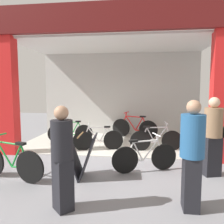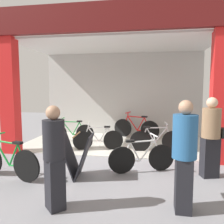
{
  "view_description": "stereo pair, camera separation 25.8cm",
  "coord_description": "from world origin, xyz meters",
  "px_view_note": "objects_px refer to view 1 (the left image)",
  "views": [
    {
      "loc": [
        0.91,
        -6.05,
        1.88
      ],
      "look_at": [
        0.0,
        0.78,
        1.15
      ],
      "focal_mm": 37.08,
      "sensor_mm": 36.0,
      "label": 1
    },
    {
      "loc": [
        1.17,
        -6.01,
        1.88
      ],
      "look_at": [
        0.0,
        0.78,
        1.15
      ],
      "focal_mm": 37.08,
      "sensor_mm": 36.0,
      "label": 2
    }
  ],
  "objects_px": {
    "bicycle_parked_0": "(10,162)",
    "pedestrian_2": "(214,135)",
    "bicycle_inside_2": "(135,128)",
    "bicycle_parked_1": "(145,157)",
    "bicycle_inside_3": "(98,139)",
    "sandwich_board_sign": "(81,156)",
    "bicycle_inside_1": "(70,133)",
    "pedestrian_0": "(192,153)",
    "bicycle_inside_0": "(156,140)",
    "pedestrian_1": "(62,157)"
  },
  "relations": [
    {
      "from": "bicycle_parked_0",
      "to": "pedestrian_0",
      "type": "height_order",
      "value": "pedestrian_0"
    },
    {
      "from": "sandwich_board_sign",
      "to": "bicycle_parked_1",
      "type": "bearing_deg",
      "value": 21.76
    },
    {
      "from": "sandwich_board_sign",
      "to": "pedestrian_1",
      "type": "height_order",
      "value": "pedestrian_1"
    },
    {
      "from": "pedestrian_0",
      "to": "pedestrian_1",
      "type": "bearing_deg",
      "value": -171.6
    },
    {
      "from": "bicycle_inside_2",
      "to": "bicycle_parked_1",
      "type": "height_order",
      "value": "bicycle_inside_2"
    },
    {
      "from": "bicycle_inside_2",
      "to": "pedestrian_0",
      "type": "distance_m",
      "value": 5.12
    },
    {
      "from": "sandwich_board_sign",
      "to": "pedestrian_2",
      "type": "bearing_deg",
      "value": 10.14
    },
    {
      "from": "sandwich_board_sign",
      "to": "bicycle_parked_0",
      "type": "bearing_deg",
      "value": -167.95
    },
    {
      "from": "bicycle_inside_1",
      "to": "bicycle_parked_0",
      "type": "distance_m",
      "value": 3.31
    },
    {
      "from": "bicycle_inside_0",
      "to": "pedestrian_0",
      "type": "height_order",
      "value": "pedestrian_0"
    },
    {
      "from": "bicycle_inside_0",
      "to": "pedestrian_0",
      "type": "distance_m",
      "value": 3.33
    },
    {
      "from": "pedestrian_0",
      "to": "pedestrian_2",
      "type": "height_order",
      "value": "pedestrian_0"
    },
    {
      "from": "bicycle_parked_0",
      "to": "bicycle_parked_1",
      "type": "bearing_deg",
      "value": 16.9
    },
    {
      "from": "bicycle_parked_0",
      "to": "pedestrian_2",
      "type": "xyz_separation_m",
      "value": [
        4.16,
        0.79,
        0.52
      ]
    },
    {
      "from": "bicycle_inside_3",
      "to": "bicycle_parked_0",
      "type": "height_order",
      "value": "bicycle_parked_0"
    },
    {
      "from": "bicycle_inside_1",
      "to": "bicycle_inside_3",
      "type": "xyz_separation_m",
      "value": [
        1.15,
        -0.87,
        -0.01
      ]
    },
    {
      "from": "bicycle_parked_1",
      "to": "sandwich_board_sign",
      "type": "relative_size",
      "value": 1.55
    },
    {
      "from": "bicycle_inside_1",
      "to": "bicycle_parked_1",
      "type": "height_order",
      "value": "bicycle_inside_1"
    },
    {
      "from": "bicycle_inside_2",
      "to": "pedestrian_2",
      "type": "xyz_separation_m",
      "value": [
        1.79,
        -3.5,
        0.5
      ]
    },
    {
      "from": "pedestrian_1",
      "to": "pedestrian_2",
      "type": "distance_m",
      "value": 3.23
    },
    {
      "from": "bicycle_inside_1",
      "to": "pedestrian_2",
      "type": "distance_m",
      "value": 4.72
    },
    {
      "from": "bicycle_parked_1",
      "to": "bicycle_inside_3",
      "type": "bearing_deg",
      "value": 130.45
    },
    {
      "from": "bicycle_parked_0",
      "to": "pedestrian_2",
      "type": "distance_m",
      "value": 4.27
    },
    {
      "from": "bicycle_inside_0",
      "to": "bicycle_parked_0",
      "type": "relative_size",
      "value": 0.95
    },
    {
      "from": "sandwich_board_sign",
      "to": "pedestrian_2",
      "type": "distance_m",
      "value": 2.84
    },
    {
      "from": "bicycle_inside_1",
      "to": "bicycle_parked_1",
      "type": "bearing_deg",
      "value": -44.56
    },
    {
      "from": "bicycle_inside_2",
      "to": "bicycle_parked_1",
      "type": "relative_size",
      "value": 1.18
    },
    {
      "from": "pedestrian_2",
      "to": "bicycle_parked_0",
      "type": "bearing_deg",
      "value": -169.21
    },
    {
      "from": "bicycle_inside_2",
      "to": "bicycle_inside_3",
      "type": "distance_m",
      "value": 2.12
    },
    {
      "from": "bicycle_inside_0",
      "to": "pedestrian_1",
      "type": "bearing_deg",
      "value": -114.24
    },
    {
      "from": "pedestrian_0",
      "to": "bicycle_parked_0",
      "type": "bearing_deg",
      "value": 168.53
    },
    {
      "from": "bicycle_parked_0",
      "to": "pedestrian_2",
      "type": "height_order",
      "value": "pedestrian_2"
    },
    {
      "from": "bicycle_inside_3",
      "to": "pedestrian_1",
      "type": "distance_m",
      "value": 3.45
    },
    {
      "from": "pedestrian_0",
      "to": "bicycle_parked_1",
      "type": "bearing_deg",
      "value": 114.51
    },
    {
      "from": "bicycle_inside_1",
      "to": "bicycle_inside_0",
      "type": "bearing_deg",
      "value": -14.33
    },
    {
      "from": "bicycle_parked_0",
      "to": "sandwich_board_sign",
      "type": "bearing_deg",
      "value": 12.05
    },
    {
      "from": "bicycle_inside_0",
      "to": "sandwich_board_sign",
      "type": "bearing_deg",
      "value": -126.29
    },
    {
      "from": "bicycle_inside_3",
      "to": "bicycle_parked_0",
      "type": "distance_m",
      "value": 2.79
    },
    {
      "from": "bicycle_inside_0",
      "to": "pedestrian_1",
      "type": "height_order",
      "value": "pedestrian_1"
    },
    {
      "from": "bicycle_inside_2",
      "to": "pedestrian_1",
      "type": "height_order",
      "value": "pedestrian_1"
    },
    {
      "from": "bicycle_inside_0",
      "to": "sandwich_board_sign",
      "type": "relative_size",
      "value": 1.66
    },
    {
      "from": "bicycle_inside_1",
      "to": "pedestrian_1",
      "type": "relative_size",
      "value": 0.95
    },
    {
      "from": "sandwich_board_sign",
      "to": "pedestrian_2",
      "type": "height_order",
      "value": "pedestrian_2"
    },
    {
      "from": "pedestrian_0",
      "to": "pedestrian_1",
      "type": "distance_m",
      "value": 1.97
    },
    {
      "from": "bicycle_inside_1",
      "to": "bicycle_parked_0",
      "type": "bearing_deg",
      "value": -93.59
    },
    {
      "from": "pedestrian_1",
      "to": "bicycle_inside_1",
      "type": "bearing_deg",
      "value": 106.38
    },
    {
      "from": "bicycle_parked_1",
      "to": "pedestrian_2",
      "type": "height_order",
      "value": "pedestrian_2"
    },
    {
      "from": "pedestrian_1",
      "to": "bicycle_inside_2",
      "type": "bearing_deg",
      "value": 80.27
    },
    {
      "from": "bicycle_parked_1",
      "to": "bicycle_parked_0",
      "type": "bearing_deg",
      "value": -163.1
    },
    {
      "from": "bicycle_inside_2",
      "to": "pedestrian_2",
      "type": "distance_m",
      "value": 3.96
    }
  ]
}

